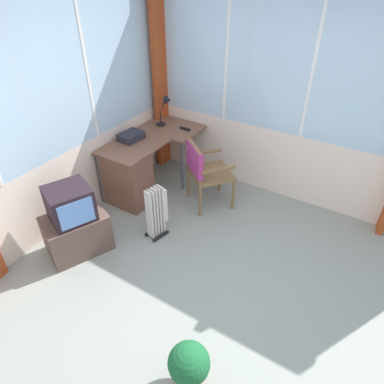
{
  "coord_description": "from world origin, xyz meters",
  "views": [
    {
      "loc": [
        -2.0,
        -0.91,
        2.73
      ],
      "look_at": [
        0.62,
        0.72,
        0.57
      ],
      "focal_mm": 32.47,
      "sensor_mm": 36.0,
      "label": 1
    }
  ],
  "objects_px": {
    "desk": "(130,173)",
    "paper_tray": "(131,136)",
    "wooden_armchair": "(202,167)",
    "tv_on_stand": "(75,224)",
    "tv_remote": "(185,129)",
    "potted_plant": "(189,366)",
    "space_heater": "(157,211)",
    "desk_lamp": "(166,106)"
  },
  "relations": [
    {
      "from": "wooden_armchair",
      "to": "space_heater",
      "type": "xyz_separation_m",
      "value": [
        -0.77,
        0.13,
        -0.22
      ]
    },
    {
      "from": "tv_remote",
      "to": "space_heater",
      "type": "height_order",
      "value": "tv_remote"
    },
    {
      "from": "tv_remote",
      "to": "paper_tray",
      "type": "distance_m",
      "value": 0.74
    },
    {
      "from": "tv_remote",
      "to": "potted_plant",
      "type": "height_order",
      "value": "tv_remote"
    },
    {
      "from": "paper_tray",
      "to": "wooden_armchair",
      "type": "relative_size",
      "value": 0.35
    },
    {
      "from": "wooden_armchair",
      "to": "desk",
      "type": "bearing_deg",
      "value": 114.77
    },
    {
      "from": "desk_lamp",
      "to": "paper_tray",
      "type": "distance_m",
      "value": 0.68
    },
    {
      "from": "wooden_armchair",
      "to": "potted_plant",
      "type": "height_order",
      "value": "wooden_armchair"
    },
    {
      "from": "desk_lamp",
      "to": "paper_tray",
      "type": "xyz_separation_m",
      "value": [
        -0.64,
        0.11,
        -0.22
      ]
    },
    {
      "from": "tv_on_stand",
      "to": "potted_plant",
      "type": "xyz_separation_m",
      "value": [
        -0.59,
        -1.8,
        -0.11
      ]
    },
    {
      "from": "potted_plant",
      "to": "tv_on_stand",
      "type": "bearing_deg",
      "value": 71.77
    },
    {
      "from": "wooden_armchair",
      "to": "space_heater",
      "type": "distance_m",
      "value": 0.81
    },
    {
      "from": "desk_lamp",
      "to": "wooden_armchair",
      "type": "bearing_deg",
      "value": -119.23
    },
    {
      "from": "potted_plant",
      "to": "tv_remote",
      "type": "bearing_deg",
      "value": 33.44
    },
    {
      "from": "wooden_armchair",
      "to": "tv_remote",
      "type": "bearing_deg",
      "value": 49.99
    },
    {
      "from": "desk",
      "to": "potted_plant",
      "type": "relative_size",
      "value": 3.22
    },
    {
      "from": "desk",
      "to": "paper_tray",
      "type": "height_order",
      "value": "paper_tray"
    },
    {
      "from": "paper_tray",
      "to": "desk_lamp",
      "type": "bearing_deg",
      "value": -9.53
    },
    {
      "from": "desk",
      "to": "space_heater",
      "type": "distance_m",
      "value": 0.8
    },
    {
      "from": "desk_lamp",
      "to": "space_heater",
      "type": "xyz_separation_m",
      "value": [
        -1.25,
        -0.73,
        -0.68
      ]
    },
    {
      "from": "tv_on_stand",
      "to": "tv_remote",
      "type": "bearing_deg",
      "value": -5.01
    },
    {
      "from": "desk_lamp",
      "to": "paper_tray",
      "type": "bearing_deg",
      "value": 170.47
    },
    {
      "from": "tv_remote",
      "to": "tv_on_stand",
      "type": "height_order",
      "value": "tv_on_stand"
    },
    {
      "from": "space_heater",
      "to": "potted_plant",
      "type": "bearing_deg",
      "value": -135.79
    },
    {
      "from": "desk_lamp",
      "to": "desk",
      "type": "bearing_deg",
      "value": -178.3
    },
    {
      "from": "tv_remote",
      "to": "space_heater",
      "type": "distance_m",
      "value": 1.36
    },
    {
      "from": "wooden_armchair",
      "to": "tv_on_stand",
      "type": "bearing_deg",
      "value": 153.55
    },
    {
      "from": "paper_tray",
      "to": "space_heater",
      "type": "xyz_separation_m",
      "value": [
        -0.61,
        -0.83,
        -0.46
      ]
    },
    {
      "from": "desk",
      "to": "potted_plant",
      "type": "distance_m",
      "value": 2.53
    },
    {
      "from": "space_heater",
      "to": "potted_plant",
      "type": "relative_size",
      "value": 1.46
    },
    {
      "from": "desk",
      "to": "potted_plant",
      "type": "bearing_deg",
      "value": -130.45
    },
    {
      "from": "desk_lamp",
      "to": "paper_tray",
      "type": "relative_size",
      "value": 1.34
    },
    {
      "from": "desk",
      "to": "tv_remote",
      "type": "xyz_separation_m",
      "value": [
        0.84,
        -0.29,
        0.35
      ]
    },
    {
      "from": "wooden_armchair",
      "to": "paper_tray",
      "type": "bearing_deg",
      "value": 99.26
    },
    {
      "from": "tv_remote",
      "to": "paper_tray",
      "type": "height_order",
      "value": "paper_tray"
    },
    {
      "from": "desk",
      "to": "wooden_armchair",
      "type": "height_order",
      "value": "wooden_armchair"
    },
    {
      "from": "wooden_armchair",
      "to": "tv_on_stand",
      "type": "distance_m",
      "value": 1.61
    },
    {
      "from": "paper_tray",
      "to": "space_heater",
      "type": "height_order",
      "value": "paper_tray"
    },
    {
      "from": "paper_tray",
      "to": "space_heater",
      "type": "relative_size",
      "value": 0.47
    },
    {
      "from": "desk",
      "to": "tv_remote",
      "type": "height_order",
      "value": "tv_remote"
    },
    {
      "from": "paper_tray",
      "to": "potted_plant",
      "type": "height_order",
      "value": "paper_tray"
    },
    {
      "from": "tv_remote",
      "to": "paper_tray",
      "type": "bearing_deg",
      "value": 147.66
    }
  ]
}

